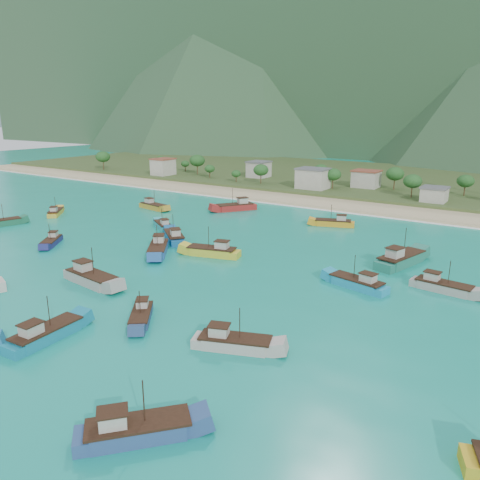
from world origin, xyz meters
The scene contains 24 objects.
ground centered at (0.00, 0.00, 0.00)m, with size 600.00×600.00×0.00m, color #0C8873.
beach centered at (0.00, 79.00, 0.00)m, with size 400.00×18.00×1.20m, color beige.
land centered at (0.00, 140.00, 0.00)m, with size 400.00×110.00×2.40m, color #385123.
surf_line centered at (0.00, 69.50, 0.00)m, with size 400.00×2.50×0.08m, color white.
village centered at (7.34, 100.81, 4.72)m, with size 214.19×25.71×7.41m.
vegetation centered at (-16.62, 102.60, 5.30)m, with size 276.33×26.03×8.96m.
boat_0 centered at (1.48, 51.92, 0.69)m, with size 10.50×6.15×5.96m.
boat_1 centered at (22.12, 12.84, 0.70)m, with size 10.60×5.13×6.02m.
boat_2 centered at (18.76, -34.31, 0.74)m, with size 9.32×9.90×6.21m.
boat_3 centered at (-8.90, 13.84, 0.79)m, with size 11.53×6.08×6.53m.
boat_4 centered at (-52.59, 41.93, 0.73)m, with size 10.81×4.84×6.17m.
boat_8 centered at (24.70, 29.15, 0.99)m, with size 6.95×13.44×7.62m.
boat_9 centered at (-19.48, 9.04, 0.82)m, with size 9.48×11.00×6.67m.
boat_10 centered at (-23.20, 18.21, 0.78)m, with size 10.48×9.39×6.44m.
boat_13 centered at (1.07, -16.18, 0.53)m, with size 7.28×8.32×5.07m.
boat_14 centered at (34.23, 19.24, 0.67)m, with size 10.15×4.01×5.84m.
boat_16 centered at (-4.75, -27.40, 0.74)m, with size 3.83×10.74×6.23m.
boat_17 centered at (-43.85, 0.80, 0.53)m, with size 7.31×8.38×5.10m.
boat_18 centered at (-70.06, 4.17, 0.72)m, with size 5.70×10.76×6.10m.
boat_20 centered at (16.66, -15.80, 0.69)m, with size 10.47×6.37×5.95m.
boat_21 centered at (-33.41, 25.54, 0.59)m, with size 9.15×7.19×5.40m.
boat_25 centered at (-69.87, 20.30, 0.60)m, with size 8.19×8.67×5.45m.
boat_26 centered at (-30.73, 54.17, 0.91)m, with size 9.84×12.07×7.19m.
boat_27 centered at (-16.61, -10.52, 0.89)m, with size 12.22×4.78×7.04m.
Camera 1 is at (46.51, -59.01, 28.52)m, focal length 35.00 mm.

